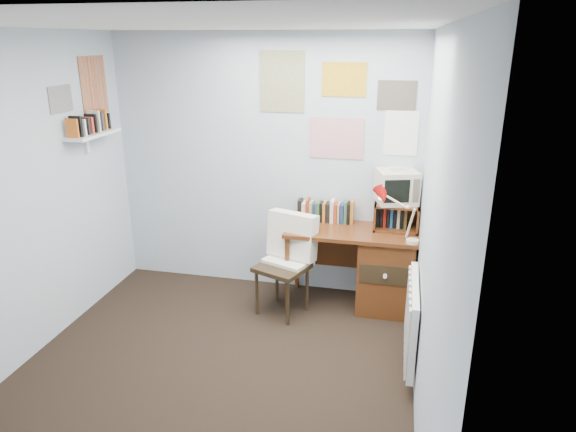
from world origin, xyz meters
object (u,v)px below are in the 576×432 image
at_px(desk, 380,267).
at_px(desk_chair, 282,268).
at_px(wall_shelf, 93,134).
at_px(crt_tv, 397,185).
at_px(radiator, 412,320).
at_px(desk_lamp, 414,221).
at_px(tv_riser, 396,216).

distance_m(desk, desk_chair, 0.92).
bearing_deg(wall_shelf, desk_chair, 2.52).
height_order(crt_tv, radiator, crt_tv).
distance_m(desk_lamp, radiator, 0.90).
relative_size(desk, desk_lamp, 2.97).
xyz_separation_m(desk, crt_tv, (0.10, 0.13, 0.77)).
distance_m(desk_chair, tv_riser, 1.15).
bearing_deg(wall_shelf, desk_lamp, 3.30).
relative_size(desk_lamp, radiator, 0.50).
relative_size(crt_tv, wall_shelf, 0.55).
relative_size(desk_chair, crt_tv, 2.64).
bearing_deg(crt_tv, tv_riser, -68.66).
height_order(desk_lamp, crt_tv, crt_tv).
bearing_deg(desk, tv_riser, 42.96).
xyz_separation_m(desk, desk_lamp, (0.27, -0.22, 0.56)).
height_order(desk_chair, desk_lamp, desk_lamp).
relative_size(desk, tv_riser, 3.00).
height_order(tv_riser, crt_tv, crt_tv).
relative_size(desk_lamp, tv_riser, 1.01).
height_order(crt_tv, wall_shelf, wall_shelf).
bearing_deg(tv_riser, desk_chair, -157.11).
distance_m(desk_chair, radiator, 1.31).
bearing_deg(tv_riser, wall_shelf, -169.68).
bearing_deg(desk_chair, desk, 40.91).
distance_m(crt_tv, radiator, 1.31).
xyz_separation_m(desk_lamp, radiator, (0.02, -0.71, -0.54)).
bearing_deg(wall_shelf, radiator, -10.89).
relative_size(radiator, wall_shelf, 1.29).
bearing_deg(wall_shelf, desk, 8.40).
xyz_separation_m(desk_lamp, crt_tv, (-0.17, 0.35, 0.21)).
bearing_deg(desk_lamp, radiator, -80.11).
distance_m(desk, tv_riser, 0.51).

